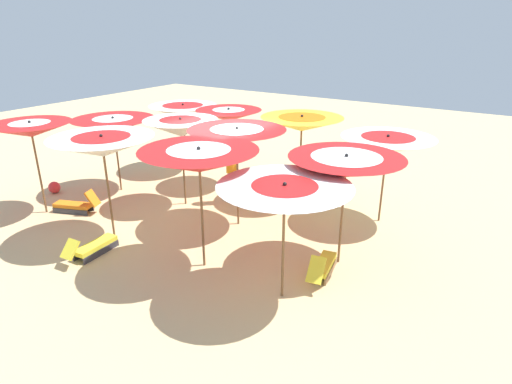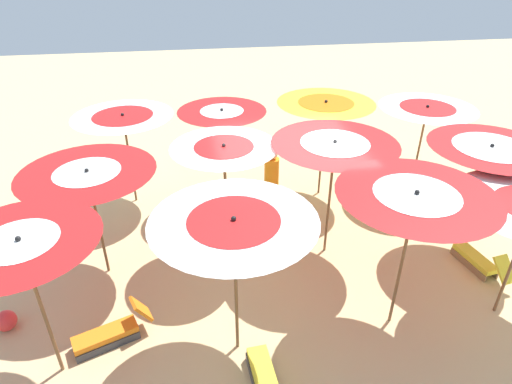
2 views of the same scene
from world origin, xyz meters
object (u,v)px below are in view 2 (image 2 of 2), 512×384
beach_umbrella_0 (124,125)px  lounger_1 (266,381)px  beach_umbrella_6 (325,110)px  beach_umbrella_1 (89,181)px  lounger_0 (111,332)px  beach_ball (6,321)px  beach_umbrella_4 (224,157)px  beach_umbrella_10 (489,157)px  lounger_2 (479,261)px  beach_umbrella_8 (414,207)px  beach_umbrella_7 (334,151)px  beachgoer_0 (271,186)px  beach_umbrella_9 (426,115)px  beach_umbrella_2 (22,252)px  beach_umbrella_3 (222,118)px

beach_umbrella_0 → lounger_1: bearing=22.0°
beach_umbrella_6 → beach_umbrella_1: bearing=-64.9°
lounger_0 → beach_ball: bearing=-38.3°
beach_umbrella_1 → lounger_0: 2.49m
beach_umbrella_4 → lounger_0: (1.98, -2.02, -1.91)m
beach_umbrella_10 → lounger_2: beach_umbrella_10 is taller
beach_umbrella_8 → lounger_2: beach_umbrella_8 is taller
beach_umbrella_1 → beach_umbrella_8: 5.19m
beach_umbrella_4 → beach_umbrella_8: (2.23, 2.48, 0.12)m
beach_umbrella_7 → lounger_1: 3.96m
beach_umbrella_0 → beachgoer_0: size_ratio=1.19×
beach_umbrella_1 → beach_umbrella_10: size_ratio=0.98×
beach_umbrella_9 → beach_ball: bearing=-69.0°
lounger_0 → lounger_1: size_ratio=0.98×
beach_umbrella_9 → beachgoer_0: size_ratio=1.19×
beach_umbrella_2 → beach_umbrella_9: bearing=119.4°
beach_umbrella_10 → beach_umbrella_9: bearing=178.5°
lounger_0 → lounger_2: bearing=164.6°
beach_umbrella_0 → beach_umbrella_6: beach_umbrella_6 is taller
lounger_0 → beach_ball: 1.79m
beach_umbrella_10 → beach_ball: bearing=-84.3°
beach_umbrella_1 → beach_umbrella_9: 7.39m
beach_umbrella_10 → beach_ball: beach_umbrella_10 is taller
beach_umbrella_3 → beach_umbrella_9: 4.67m
beach_umbrella_2 → beach_umbrella_7: beach_umbrella_7 is taller
lounger_1 → beach_ball: lounger_1 is taller
beach_umbrella_9 → lounger_1: size_ratio=1.71×
beach_umbrella_9 → beachgoer_0: bearing=-74.8°
beach_umbrella_3 → beach_umbrella_10: size_ratio=1.00×
beach_umbrella_3 → lounger_2: (3.17, 4.54, -1.92)m
beach_umbrella_1 → lounger_2: (1.02, 6.98, -1.75)m
beach_umbrella_0 → beach_umbrella_10: size_ratio=0.95×
beach_umbrella_6 → beach_umbrella_7: (2.24, -0.51, 0.08)m
lounger_1 → beachgoer_0: 4.13m
beach_umbrella_4 → beach_ball: beach_umbrella_4 is taller
beach_umbrella_2 → lounger_1: size_ratio=1.88×
beach_umbrella_7 → beach_umbrella_10: 2.82m
beach_umbrella_4 → beach_umbrella_10: size_ratio=1.02×
beach_umbrella_3 → beach_umbrella_7: size_ratio=0.96×
beach_umbrella_0 → beach_umbrella_2: 4.78m
beach_umbrella_6 → beach_umbrella_10: bearing=41.2°
beach_umbrella_10 → lounger_1: (2.57, -4.51, -1.89)m
beach_umbrella_4 → beach_umbrella_10: 4.77m
beach_umbrella_4 → beach_umbrella_6: 3.15m
beach_umbrella_1 → beach_umbrella_7: bearing=89.9°
beach_umbrella_10 → lounger_2: 1.99m
beach_umbrella_2 → lounger_0: 2.14m
beach_umbrella_4 → beachgoer_0: bearing=127.8°
beach_umbrella_3 → lounger_1: (5.10, 0.10, -1.93)m
beach_umbrella_9 → lounger_0: bearing=-60.9°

